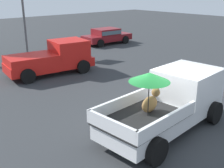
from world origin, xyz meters
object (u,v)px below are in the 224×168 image
Objects in this scene: pickup_truck_far at (53,58)px; pickup_truck_main at (172,100)px; parked_sedan_near at (107,35)px; motel_sign at (22,3)px.

pickup_truck_main is at bearing -84.54° from pickup_truck_far.
parked_sedan_near is at bearing 53.98° from pickup_truck_main.
pickup_truck_far is at bearing 84.38° from pickup_truck_main.
pickup_truck_far is 9.28m from parked_sedan_near.
motel_sign is (1.17, 5.88, 2.75)m from pickup_truck_far.
pickup_truck_main is at bearing -95.74° from motel_sign.
pickup_truck_main is at bearing -118.91° from parked_sedan_near.
motel_sign is at bearing 173.60° from parked_sedan_near.
parked_sedan_near is 7.49m from motel_sign.
parked_sedan_near is 0.85× the size of motel_sign.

